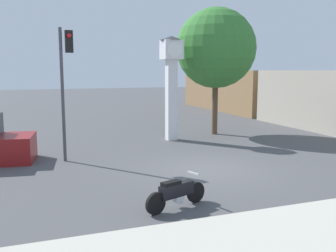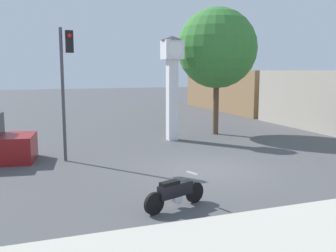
% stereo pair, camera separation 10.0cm
% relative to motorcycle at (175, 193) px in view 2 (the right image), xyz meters
% --- Properties ---
extents(ground_plane, '(120.00, 120.00, 0.00)m').
position_rel_motorcycle_xyz_m(ground_plane, '(2.42, 3.12, -0.39)').
color(ground_plane, '#4C4C4F').
extents(motorcycle, '(1.78, 0.74, 0.82)m').
position_rel_motorcycle_xyz_m(motorcycle, '(0.00, 0.00, 0.00)').
color(motorcycle, black).
rests_on(motorcycle, ground_plane).
extents(clock_tower, '(1.09, 1.09, 5.03)m').
position_rel_motorcycle_xyz_m(clock_tower, '(3.13, 8.77, 2.91)').
color(clock_tower, white).
rests_on(clock_tower, ground_plane).
extents(freight_train, '(2.80, 25.01, 3.40)m').
position_rel_motorcycle_xyz_m(freight_train, '(12.72, 14.05, 1.31)').
color(freight_train, '#ADA393').
rests_on(freight_train, ground_plane).
extents(traffic_light, '(0.50, 0.35, 4.95)m').
position_rel_motorcycle_xyz_m(traffic_light, '(-2.05, 6.01, 2.97)').
color(traffic_light, '#47474C').
rests_on(traffic_light, ground_plane).
extents(street_tree, '(4.17, 4.17, 6.64)m').
position_rel_motorcycle_xyz_m(street_tree, '(5.92, 9.56, 4.15)').
color(street_tree, brown).
rests_on(street_tree, ground_plane).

